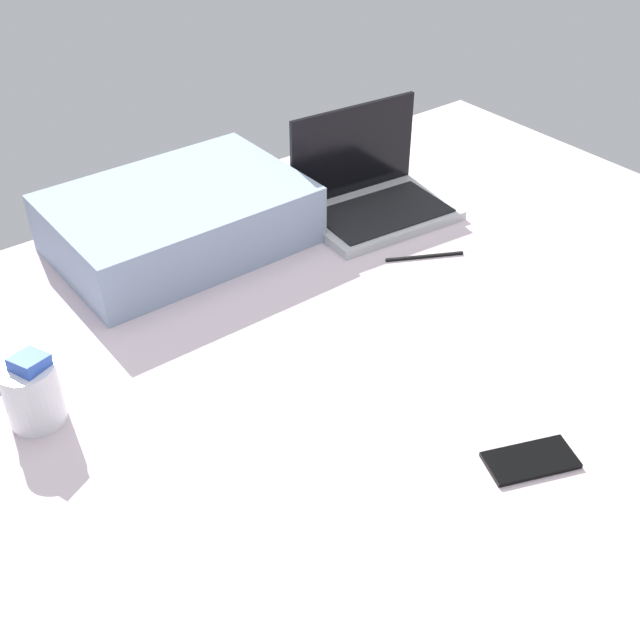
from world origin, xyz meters
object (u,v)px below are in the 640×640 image
object	(u,v)px
laptop	(371,195)
pillow	(179,219)
snack_cup	(32,391)
cell_phone	(530,460)

from	to	relation	value
laptop	pillow	distance (cm)	44.55
laptop	snack_cup	distance (cm)	89.83
snack_cup	laptop	bearing A→B (deg)	12.33
snack_cup	cell_phone	world-z (taller)	snack_cup
laptop	pillow	bearing A→B (deg)	167.27
laptop	snack_cup	world-z (taller)	laptop
cell_phone	laptop	bearing A→B (deg)	178.63
snack_cup	pillow	bearing A→B (deg)	36.10
snack_cup	cell_phone	xyz separation A→B (cm)	(56.04, -55.40, -5.67)
snack_cup	pillow	size ratio (longest dim) A/B	0.26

